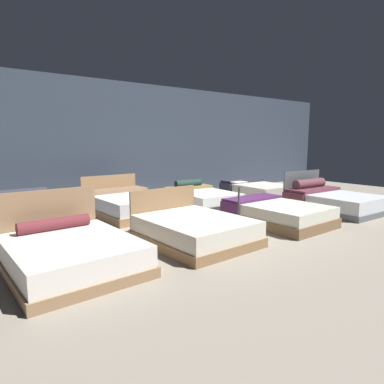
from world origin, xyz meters
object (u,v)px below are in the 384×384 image
at_px(bed_1, 194,230).
at_px(bed_3, 332,200).
at_px(bed_0, 70,253).
at_px(bed_2, 277,213).
at_px(bed_4, 28,216).
at_px(bed_6, 202,197).
at_px(bed_7, 257,190).
at_px(price_sign, 238,212).
at_px(bed_5, 128,204).

relative_size(bed_1, bed_3, 0.95).
relative_size(bed_0, bed_2, 0.97).
distance_m(bed_1, bed_4, 3.53).
distance_m(bed_0, bed_1, 2.09).
relative_size(bed_4, bed_6, 1.07).
relative_size(bed_0, bed_7, 0.97).
distance_m(bed_0, bed_4, 2.80).
xyz_separation_m(bed_2, price_sign, (-1.07, 0.06, 0.15)).
bearing_deg(bed_3, bed_7, 90.09).
xyz_separation_m(bed_0, bed_7, (6.56, 2.69, -0.01)).
bearing_deg(bed_5, price_sign, -71.37).
xyz_separation_m(bed_2, bed_6, (0.08, 2.73, -0.02)).
distance_m(bed_3, price_sign, 3.29).
distance_m(bed_2, bed_4, 5.17).
bearing_deg(bed_1, bed_7, 28.02).
height_order(bed_1, bed_5, bed_5).
xyz_separation_m(bed_3, bed_4, (-6.58, 2.69, -0.03)).
xyz_separation_m(bed_2, bed_3, (2.22, 0.08, 0.04)).
xyz_separation_m(bed_4, price_sign, (3.29, -2.71, 0.14)).
height_order(bed_1, bed_7, bed_1).
bearing_deg(bed_5, bed_0, -131.24).
relative_size(bed_0, bed_5, 0.90).
bearing_deg(bed_5, bed_6, -3.57).
relative_size(bed_3, bed_4, 0.96).
relative_size(bed_1, bed_5, 0.89).
xyz_separation_m(bed_1, bed_6, (2.30, 2.77, -0.02)).
height_order(bed_0, bed_2, bed_0).
xyz_separation_m(bed_1, bed_3, (4.44, 0.12, 0.03)).
bearing_deg(price_sign, bed_5, 112.00).
bearing_deg(bed_1, bed_3, -1.49).
xyz_separation_m(bed_2, bed_7, (2.25, 2.65, -0.00)).
bearing_deg(bed_2, bed_1, 178.91).
distance_m(bed_3, bed_4, 7.11).
bearing_deg(bed_6, bed_1, -127.38).
bearing_deg(bed_1, bed_2, -2.10).
height_order(bed_5, bed_7, bed_5).
bearing_deg(price_sign, bed_7, 38.01).
relative_size(bed_4, bed_5, 0.97).
height_order(bed_2, bed_3, bed_3).
bearing_deg(bed_2, bed_6, 86.25).
distance_m(bed_7, price_sign, 4.22).
height_order(bed_2, bed_6, bed_6).
relative_size(bed_2, bed_5, 0.93).
height_order(bed_3, bed_5, bed_3).
height_order(bed_0, bed_6, bed_0).
height_order(bed_2, bed_7, bed_7).
height_order(bed_2, price_sign, price_sign).
bearing_deg(bed_0, bed_4, 87.66).
relative_size(bed_1, bed_2, 0.96).
xyz_separation_m(bed_1, bed_5, (0.06, 2.78, 0.03)).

